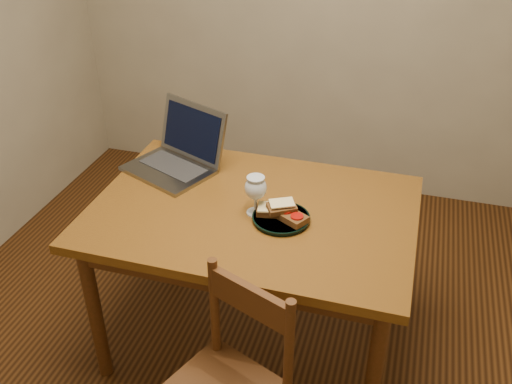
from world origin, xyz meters
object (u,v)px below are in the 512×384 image
(table, at_px, (253,226))
(plate, at_px, (281,219))
(milk_glass, at_px, (256,195))
(laptop, at_px, (180,152))

(table, bearing_deg, plate, -21.42)
(table, distance_m, plate, 0.17)
(table, height_order, milk_glass, milk_glass)
(plate, xyz_separation_m, milk_glass, (-0.11, 0.02, 0.07))
(milk_glass, height_order, laptop, laptop)
(table, xyz_separation_m, laptop, (-0.42, 0.25, 0.16))
(table, height_order, plate, plate)
(plate, xyz_separation_m, laptop, (-0.55, 0.30, 0.06))
(milk_glass, bearing_deg, plate, -11.44)
(plate, relative_size, milk_glass, 1.35)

